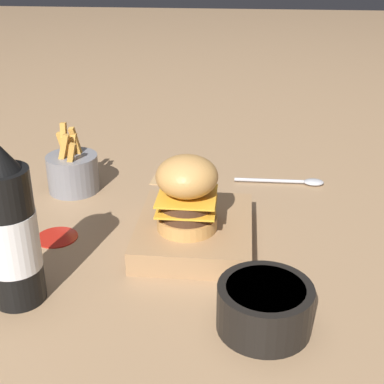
# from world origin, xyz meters

# --- Properties ---
(ground_plane) EXTENTS (6.00, 6.00, 0.00)m
(ground_plane) POSITION_xyz_m (0.00, 0.00, 0.00)
(ground_plane) COLOR #9E7A56
(serving_board) EXTENTS (0.21, 0.18, 0.04)m
(serving_board) POSITION_xyz_m (-0.04, 0.00, 0.02)
(serving_board) COLOR #A37A51
(serving_board) RESTS_ON ground_plane
(burger) EXTENTS (0.09, 0.09, 0.12)m
(burger) POSITION_xyz_m (-0.07, 0.01, 0.10)
(burger) COLOR tan
(burger) RESTS_ON serving_board
(ketchup_bottle) EXTENTS (0.07, 0.07, 0.22)m
(ketchup_bottle) POSITION_xyz_m (-0.21, 0.22, 0.10)
(ketchup_bottle) COLOR black
(ketchup_bottle) RESTS_ON ground_plane
(fries_basket) EXTENTS (0.10, 0.10, 0.13)m
(fries_basket) POSITION_xyz_m (0.12, 0.25, 0.04)
(fries_basket) COLOR slate
(fries_basket) RESTS_ON ground_plane
(side_bowl) EXTENTS (0.12, 0.12, 0.06)m
(side_bowl) POSITION_xyz_m (-0.24, -0.10, 0.03)
(side_bowl) COLOR black
(side_bowl) RESTS_ON ground_plane
(spoon) EXTENTS (0.03, 0.17, 0.01)m
(spoon) POSITION_xyz_m (0.19, -0.18, 0.01)
(spoon) COLOR #B2B2B7
(spoon) RESTS_ON ground_plane
(ketchup_puddle) EXTENTS (0.07, 0.07, 0.00)m
(ketchup_puddle) POSITION_xyz_m (-0.06, 0.22, 0.00)
(ketchup_puddle) COLOR #B21E14
(ketchup_puddle) RESTS_ON ground_plane
(parchment_square) EXTENTS (0.12, 0.12, 0.00)m
(parchment_square) POSITION_xyz_m (0.21, 0.05, 0.00)
(parchment_square) COLOR tan
(parchment_square) RESTS_ON ground_plane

